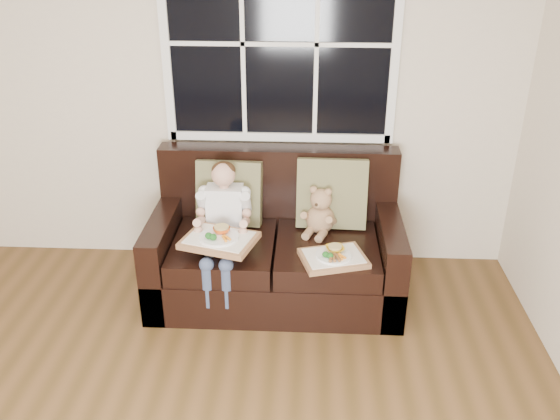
# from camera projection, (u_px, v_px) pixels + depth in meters

# --- Properties ---
(room_walls) EXTENTS (4.52, 5.02, 2.71)m
(room_walls) POSITION_uv_depth(u_px,v_px,m) (64.00, 211.00, 1.82)
(room_walls) COLOR beige
(room_walls) RESTS_ON ground
(window_back) EXTENTS (1.62, 0.04, 1.37)m
(window_back) POSITION_uv_depth(u_px,v_px,m) (280.00, 44.00, 4.00)
(window_back) COLOR black
(window_back) RESTS_ON room_walls
(loveseat) EXTENTS (1.70, 0.92, 0.96)m
(loveseat) POSITION_uv_depth(u_px,v_px,m) (276.00, 250.00, 4.17)
(loveseat) COLOR black
(loveseat) RESTS_ON ground
(pillow_left) EXTENTS (0.47, 0.23, 0.47)m
(pillow_left) POSITION_uv_depth(u_px,v_px,m) (229.00, 193.00, 4.16)
(pillow_left) COLOR olive
(pillow_left) RESTS_ON loveseat
(pillow_right) EXTENTS (0.49, 0.24, 0.50)m
(pillow_right) POSITION_uv_depth(u_px,v_px,m) (332.00, 193.00, 4.12)
(pillow_right) COLOR olive
(pillow_right) RESTS_ON loveseat
(child) EXTENTS (0.36, 0.59, 0.81)m
(child) POSITION_uv_depth(u_px,v_px,m) (223.00, 216.00, 3.94)
(child) COLOR white
(child) RESTS_ON loveseat
(teddy_bear) EXTENTS (0.24, 0.29, 0.35)m
(teddy_bear) POSITION_uv_depth(u_px,v_px,m) (320.00, 214.00, 4.06)
(teddy_bear) COLOR tan
(teddy_bear) RESTS_ON loveseat
(tray_left) EXTENTS (0.52, 0.45, 0.10)m
(tray_left) POSITION_uv_depth(u_px,v_px,m) (219.00, 239.00, 3.77)
(tray_left) COLOR #B0774F
(tray_left) RESTS_ON child
(tray_right) EXTENTS (0.47, 0.41, 0.09)m
(tray_right) POSITION_uv_depth(u_px,v_px,m) (333.00, 257.00, 3.76)
(tray_right) COLOR #B0774F
(tray_right) RESTS_ON loveseat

